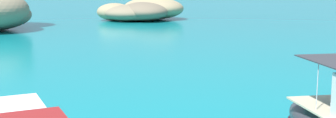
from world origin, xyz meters
name	(u,v)px	position (x,y,z in m)	size (l,w,h in m)	color
islet_small	(142,11)	(9.12, 69.35, 1.56)	(17.16, 15.73, 3.77)	#756651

